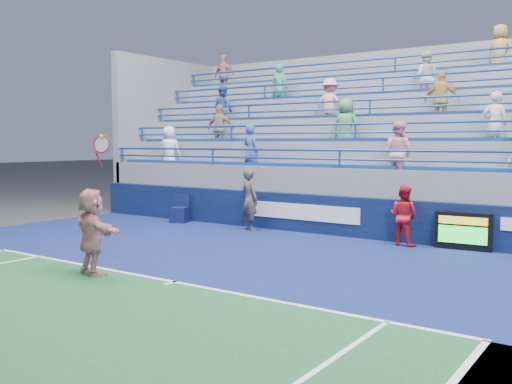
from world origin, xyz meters
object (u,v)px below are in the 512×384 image
Objects in this scene: tennis_player at (92,232)px; line_judge at (250,200)px; ball_girl at (403,216)px; judge_chair at (180,214)px; serve_speed_board at (463,232)px.

tennis_player is 1.49× the size of line_judge.
line_judge is 4.57m from ball_girl.
tennis_player is at bearing -61.23° from judge_chair.
serve_speed_board reaches higher than judge_chair.
judge_chair is at bearing 118.77° from tennis_player.
tennis_player reaches higher than line_judge.
ball_girl is at bearing -171.25° from serve_speed_board.
tennis_player is 6.34m from line_judge.
serve_speed_board is 8.49m from tennis_player.
judge_chair is 7.35m from ball_girl.
tennis_player reaches higher than serve_speed_board.
line_judge is at bearing -176.46° from serve_speed_board.
serve_speed_board is at bearing 2.15° from judge_chair.
ball_girl is (3.85, 6.45, -0.10)m from tennis_player.
ball_girl reaches higher than serve_speed_board.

